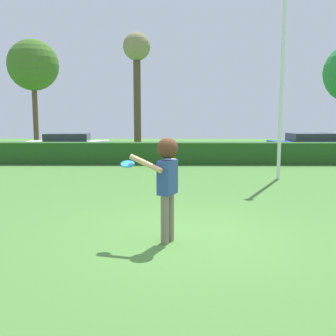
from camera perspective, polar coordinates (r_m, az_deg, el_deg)
ground_plane at (r=7.09m, az=2.79°, el=-10.01°), size 60.00×60.00×0.00m
person at (r=6.51m, az=-0.16°, el=-1.08°), size 0.83×0.52×1.80m
frisbee at (r=6.55m, az=-5.97°, el=0.59°), size 0.24×0.23×0.10m
lamppost at (r=13.77m, az=16.51°, el=14.48°), size 0.24×0.24×7.06m
hedge_row at (r=17.47m, az=1.44°, el=2.21°), size 21.57×0.90×0.96m
parked_car_white at (r=20.88m, az=-14.56°, el=3.43°), size 4.32×2.06×1.25m
parked_car_blue at (r=21.71m, az=20.27°, el=3.36°), size 4.30×2.02×1.25m
willow_tree at (r=29.15m, az=-19.26°, el=14.04°), size 3.49×3.49×7.38m
bare_elm_tree at (r=22.15m, az=-4.62°, el=15.74°), size 1.51×1.51×6.68m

